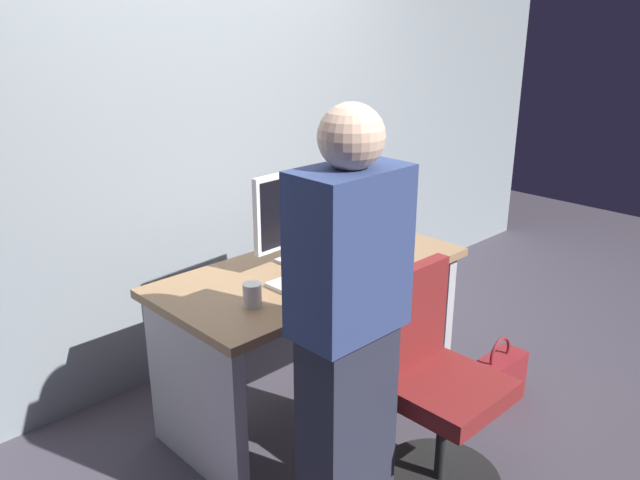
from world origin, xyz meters
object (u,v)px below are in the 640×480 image
at_px(cup_near_keyboard, 252,295).
at_px(book_stack, 367,224).
at_px(desk, 313,312).
at_px(person_at_desk, 348,332).
at_px(mouse, 355,258).
at_px(handbag, 497,380).
at_px(cell_phone, 393,254).
at_px(office_chair, 434,391).
at_px(monitor, 298,210).
at_px(keyboard, 310,276).

xyz_separation_m(cup_near_keyboard, book_stack, (0.94, 0.21, 0.04)).
distance_m(desk, person_at_desk, 0.88).
distance_m(mouse, handbag, 0.97).
bearing_deg(handbag, cell_phone, 118.95).
height_order(desk, book_stack, book_stack).
bearing_deg(book_stack, office_chair, -120.39).
relative_size(monitor, cup_near_keyboard, 5.44).
bearing_deg(person_at_desk, cell_phone, 30.86).
distance_m(mouse, book_stack, 0.32).
height_order(office_chair, cup_near_keyboard, office_chair).
bearing_deg(handbag, office_chair, -172.16).
height_order(monitor, cell_phone, monitor).
relative_size(cup_near_keyboard, handbag, 0.26).
bearing_deg(mouse, monitor, 132.69).
xyz_separation_m(person_at_desk, cell_phone, (0.87, 0.52, -0.08)).
relative_size(person_at_desk, book_stack, 7.06).
distance_m(desk, book_stack, 0.57).
bearing_deg(person_at_desk, keyboard, 57.85).
distance_m(cup_near_keyboard, cell_phone, 0.88).
relative_size(keyboard, handbag, 1.14).
xyz_separation_m(office_chair, mouse, (0.21, 0.65, 0.35)).
xyz_separation_m(desk, cup_near_keyboard, (-0.47, -0.14, 0.28)).
xyz_separation_m(mouse, book_stack, (0.27, 0.16, 0.07)).
distance_m(person_at_desk, cup_near_keyboard, 0.54).
relative_size(cup_near_keyboard, book_stack, 0.43).
distance_m(desk, office_chair, 0.75).
height_order(monitor, handbag, monitor).
height_order(keyboard, mouse, mouse).
height_order(desk, handbag, desk).
bearing_deg(desk, cup_near_keyboard, -163.76).
height_order(cup_near_keyboard, cell_phone, cup_near_keyboard).
xyz_separation_m(book_stack, handbag, (0.21, -0.72, -0.71)).
bearing_deg(office_chair, cup_near_keyboard, 127.24).
relative_size(office_chair, handbag, 2.49).
bearing_deg(desk, cell_phone, -20.62).
height_order(office_chair, mouse, office_chair).
bearing_deg(cup_near_keyboard, mouse, 4.05).
relative_size(person_at_desk, cell_phone, 11.38).
relative_size(cell_phone, handbag, 0.38).
relative_size(office_chair, mouse, 9.40).
height_order(desk, keyboard, keyboard).
height_order(mouse, book_stack, book_stack).
bearing_deg(person_at_desk, desk, 55.35).
bearing_deg(office_chair, mouse, 72.22).
bearing_deg(book_stack, desk, -170.82).
bearing_deg(monitor, book_stack, -4.37).
relative_size(mouse, handbag, 0.26).
bearing_deg(monitor, office_chair, -91.64).
xyz_separation_m(monitor, cell_phone, (0.39, -0.26, -0.25)).
bearing_deg(book_stack, mouse, -148.53).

